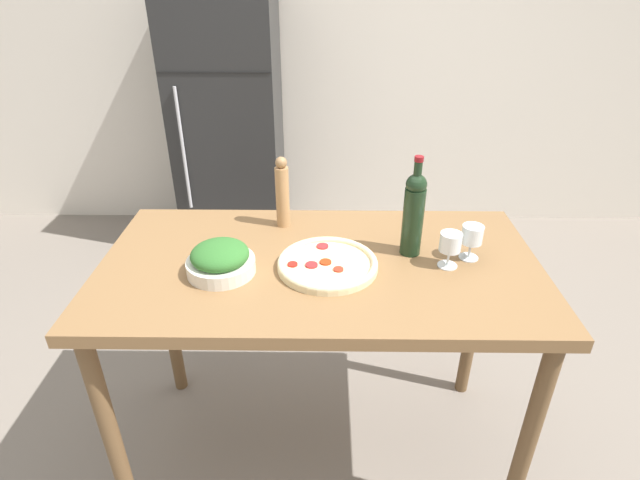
{
  "coord_description": "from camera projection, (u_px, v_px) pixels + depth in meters",
  "views": [
    {
      "loc": [
        0.02,
        -1.41,
        1.79
      ],
      "look_at": [
        0.0,
        0.04,
        0.97
      ],
      "focal_mm": 28.0,
      "sensor_mm": 36.0,
      "label": 1
    }
  ],
  "objects": [
    {
      "name": "pepper_mill",
      "position": [
        282.0,
        193.0,
        1.82
      ],
      "size": [
        0.05,
        0.05,
        0.27
      ],
      "color": "#AD7F51",
      "rests_on": "prep_counter"
    },
    {
      "name": "ground_plane",
      "position": [
        320.0,
        445.0,
        2.11
      ],
      "size": [
        14.0,
        14.0,
        0.0
      ],
      "primitive_type": "plane",
      "color": "slate"
    },
    {
      "name": "refrigerator",
      "position": [
        229.0,
        122.0,
        3.29
      ],
      "size": [
        0.66,
        0.63,
        1.71
      ],
      "color": "black",
      "rests_on": "ground_plane"
    },
    {
      "name": "prep_counter",
      "position": [
        320.0,
        287.0,
        1.71
      ],
      "size": [
        1.46,
        0.78,
        0.91
      ],
      "color": "brown",
      "rests_on": "ground_plane"
    },
    {
      "name": "wine_glass_near",
      "position": [
        450.0,
        244.0,
        1.59
      ],
      "size": [
        0.07,
        0.07,
        0.12
      ],
      "color": "silver",
      "rests_on": "prep_counter"
    },
    {
      "name": "wall_back",
      "position": [
        324.0,
        42.0,
        3.37
      ],
      "size": [
        6.4,
        0.08,
        2.6
      ],
      "color": "silver",
      "rests_on": "ground_plane"
    },
    {
      "name": "wine_glass_far",
      "position": [
        472.0,
        236.0,
        1.64
      ],
      "size": [
        0.07,
        0.07,
        0.12
      ],
      "color": "silver",
      "rests_on": "prep_counter"
    },
    {
      "name": "salad_bowl",
      "position": [
        220.0,
        260.0,
        1.58
      ],
      "size": [
        0.22,
        0.22,
        0.1
      ],
      "color": "silver",
      "rests_on": "prep_counter"
    },
    {
      "name": "homemade_pizza",
      "position": [
        328.0,
        264.0,
        1.62
      ],
      "size": [
        0.33,
        0.33,
        0.03
      ],
      "color": "beige",
      "rests_on": "prep_counter"
    },
    {
      "name": "wine_bottle",
      "position": [
        414.0,
        212.0,
        1.63
      ],
      "size": [
        0.07,
        0.07,
        0.35
      ],
      "color": "black",
      "rests_on": "prep_counter"
    }
  ]
}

